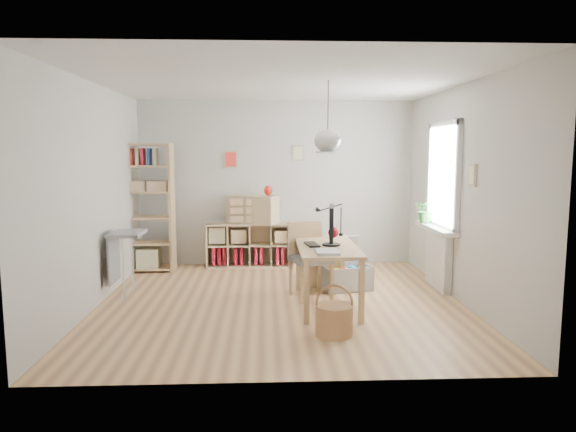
{
  "coord_description": "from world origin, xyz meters",
  "views": [
    {
      "loc": [
        -0.19,
        -6.24,
        1.87
      ],
      "look_at": [
        0.1,
        0.3,
        1.05
      ],
      "focal_mm": 32.0,
      "sensor_mm": 36.0,
      "label": 1
    }
  ],
  "objects_px": {
    "cube_shelf": "(248,248)",
    "monitor": "(331,223)",
    "desk": "(327,253)",
    "drawer_chest": "(253,209)",
    "chair": "(309,255)",
    "storage_chest": "(344,272)",
    "tall_bookshelf": "(147,202)"
  },
  "relations": [
    {
      "from": "monitor",
      "to": "drawer_chest",
      "type": "height_order",
      "value": "monitor"
    },
    {
      "from": "cube_shelf",
      "to": "chair",
      "type": "distance_m",
      "value": 2.04
    },
    {
      "from": "storage_chest",
      "to": "desk",
      "type": "bearing_deg",
      "value": -126.8
    },
    {
      "from": "chair",
      "to": "storage_chest",
      "type": "distance_m",
      "value": 0.74
    },
    {
      "from": "chair",
      "to": "monitor",
      "type": "relative_size",
      "value": 1.75
    },
    {
      "from": "desk",
      "to": "monitor",
      "type": "height_order",
      "value": "monitor"
    },
    {
      "from": "chair",
      "to": "storage_chest",
      "type": "xyz_separation_m",
      "value": [
        0.52,
        0.4,
        -0.33
      ]
    },
    {
      "from": "chair",
      "to": "drawer_chest",
      "type": "xyz_separation_m",
      "value": [
        -0.76,
        1.8,
        0.39
      ]
    },
    {
      "from": "desk",
      "to": "cube_shelf",
      "type": "xyz_separation_m",
      "value": [
        -1.02,
        2.23,
        -0.36
      ]
    },
    {
      "from": "cube_shelf",
      "to": "storage_chest",
      "type": "xyz_separation_m",
      "value": [
        1.36,
        -1.44,
        -0.07
      ]
    },
    {
      "from": "cube_shelf",
      "to": "monitor",
      "type": "xyz_separation_m",
      "value": [
        1.07,
        -2.26,
        0.72
      ]
    },
    {
      "from": "storage_chest",
      "to": "monitor",
      "type": "relative_size",
      "value": 1.57
    },
    {
      "from": "chair",
      "to": "monitor",
      "type": "xyz_separation_m",
      "value": [
        0.23,
        -0.43,
        0.47
      ]
    },
    {
      "from": "chair",
      "to": "storage_chest",
      "type": "bearing_deg",
      "value": 20.04
    },
    {
      "from": "tall_bookshelf",
      "to": "monitor",
      "type": "bearing_deg",
      "value": -36.93
    },
    {
      "from": "cube_shelf",
      "to": "storage_chest",
      "type": "relative_size",
      "value": 1.62
    },
    {
      "from": "storage_chest",
      "to": "drawer_chest",
      "type": "relative_size",
      "value": 1.1
    },
    {
      "from": "storage_chest",
      "to": "monitor",
      "type": "bearing_deg",
      "value": -122.91
    },
    {
      "from": "storage_chest",
      "to": "tall_bookshelf",
      "type": "bearing_deg",
      "value": 144.93
    },
    {
      "from": "tall_bookshelf",
      "to": "storage_chest",
      "type": "distance_m",
      "value": 3.26
    },
    {
      "from": "desk",
      "to": "drawer_chest",
      "type": "relative_size",
      "value": 1.91
    },
    {
      "from": "desk",
      "to": "cube_shelf",
      "type": "bearing_deg",
      "value": 114.61
    },
    {
      "from": "tall_bookshelf",
      "to": "monitor",
      "type": "height_order",
      "value": "tall_bookshelf"
    },
    {
      "from": "desk",
      "to": "storage_chest",
      "type": "xyz_separation_m",
      "value": [
        0.34,
        0.79,
        -0.43
      ]
    },
    {
      "from": "monitor",
      "to": "drawer_chest",
      "type": "relative_size",
      "value": 0.7
    },
    {
      "from": "chair",
      "to": "cube_shelf",
      "type": "bearing_deg",
      "value": 97.15
    },
    {
      "from": "desk",
      "to": "drawer_chest",
      "type": "bearing_deg",
      "value": 113.36
    },
    {
      "from": "cube_shelf",
      "to": "monitor",
      "type": "height_order",
      "value": "monitor"
    },
    {
      "from": "storage_chest",
      "to": "cube_shelf",
      "type": "bearing_deg",
      "value": 119.98
    },
    {
      "from": "desk",
      "to": "cube_shelf",
      "type": "distance_m",
      "value": 2.48
    },
    {
      "from": "desk",
      "to": "chair",
      "type": "relative_size",
      "value": 1.55
    },
    {
      "from": "drawer_chest",
      "to": "chair",
      "type": "bearing_deg",
      "value": -43.66
    }
  ]
}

